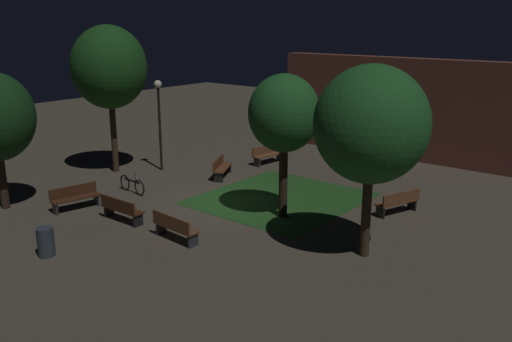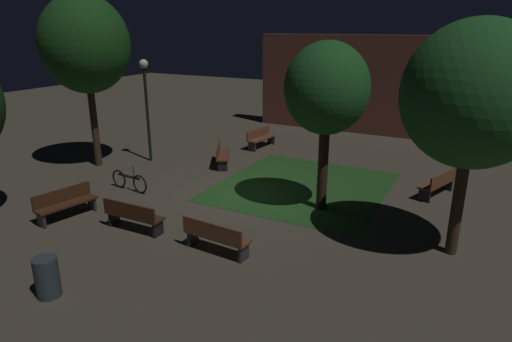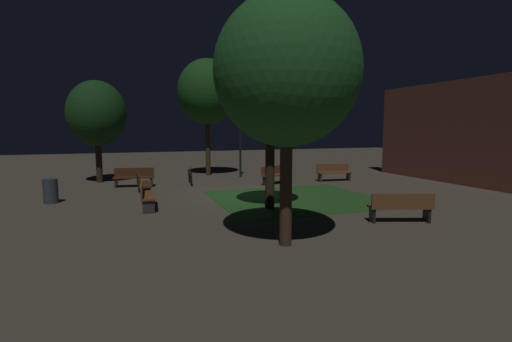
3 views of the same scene
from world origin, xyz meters
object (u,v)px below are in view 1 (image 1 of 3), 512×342
object	(u,v)px
bicycle	(132,185)
tree_near_wall	(109,68)
tree_left_canopy	(371,125)
lamp_post_near_wall	(159,109)
bench_front_right	(75,197)
bench_lawn_edge	(398,202)
bench_path_side	(174,227)
bench_corner	(221,167)
bench_back_row	(121,209)
trash_bin	(46,242)
tree_back_right	(284,114)
bench_by_lamp	(268,154)

from	to	relation	value
bicycle	tree_near_wall	bearing A→B (deg)	153.31
tree_left_canopy	lamp_post_near_wall	world-z (taller)	tree_left_canopy
bench_front_right	bench_lawn_edge	size ratio (longest dim) A/B	1.00
bench_lawn_edge	tree_near_wall	distance (m)	13.79
bench_path_side	lamp_post_near_wall	xyz separation A→B (m)	(-6.85, 5.51, 2.41)
bench_path_side	bench_corner	size ratio (longest dim) A/B	1.01
bench_back_row	bicycle	world-z (taller)	bicycle
tree_left_canopy	lamp_post_near_wall	size ratio (longest dim) A/B	1.35
tree_left_canopy	trash_bin	distance (m)	10.19
tree_back_right	bench_front_right	bearing A→B (deg)	-146.91
trash_bin	bench_back_row	bearing A→B (deg)	100.53
bench_lawn_edge	tree_back_right	distance (m)	5.32
bench_back_row	bench_corner	world-z (taller)	same
tree_back_right	trash_bin	bearing A→B (deg)	-115.76
tree_back_right	lamp_post_near_wall	bearing A→B (deg)	169.56
bench_back_row	trash_bin	world-z (taller)	trash_bin
bench_lawn_edge	bench_by_lamp	bearing A→B (deg)	161.26
tree_near_wall	lamp_post_near_wall	bearing A→B (deg)	46.33
bench_lawn_edge	tree_left_canopy	bearing A→B (deg)	-78.98
bench_lawn_edge	tree_back_right	xyz separation A→B (m)	(-3.12, -2.84, 3.24)
tree_near_wall	trash_bin	bearing A→B (deg)	-49.43
tree_near_wall	bench_by_lamp	bearing A→B (deg)	50.73
bench_back_row	lamp_post_near_wall	world-z (taller)	lamp_post_near_wall
bench_by_lamp	bicycle	xyz separation A→B (m)	(-1.40, -7.23, -0.14)
bench_path_side	bench_front_right	size ratio (longest dim) A/B	0.98
bench_lawn_edge	bench_by_lamp	distance (m)	8.64
bench_back_row	bench_by_lamp	distance (m)	9.66
tree_near_wall	bicycle	size ratio (longest dim) A/B	3.91
bench_front_right	tree_back_right	distance (m)	8.42
tree_left_canopy	lamp_post_near_wall	xyz separation A→B (m)	(-12.11, 2.68, -1.09)
bench_corner	tree_back_right	xyz separation A→B (m)	(5.18, -2.37, 3.24)
bench_by_lamp	tree_near_wall	bearing A→B (deg)	-129.27
bench_lawn_edge	tree_left_canopy	world-z (taller)	tree_left_canopy
bench_lawn_edge	tree_near_wall	bearing A→B (deg)	-167.44
bench_lawn_edge	bench_corner	distance (m)	8.32
tree_near_wall	bicycle	bearing A→B (deg)	-26.69
bench_path_side	bench_by_lamp	world-z (taller)	same
bench_lawn_edge	bicycle	distance (m)	10.57
bench_by_lamp	trash_bin	bearing A→B (deg)	-83.00
bench_by_lamp	tree_left_canopy	xyz separation A→B (m)	(8.97, -6.79, 3.51)
bench_back_row	tree_near_wall	bearing A→B (deg)	144.45
tree_left_canopy	trash_bin	world-z (taller)	tree_left_canopy
bench_corner	trash_bin	world-z (taller)	trash_bin
bench_front_right	lamp_post_near_wall	world-z (taller)	lamp_post_near_wall
tree_near_wall	bicycle	distance (m)	5.71
bench_path_side	bicycle	xyz separation A→B (m)	(-5.11, 2.38, -0.14)
lamp_post_near_wall	trash_bin	distance (m)	10.23
bench_corner	tree_near_wall	world-z (taller)	tree_near_wall
bench_front_right	tree_back_right	xyz separation A→B (m)	(6.51, 4.24, 3.24)
bench_by_lamp	tree_back_right	xyz separation A→B (m)	(5.06, -5.62, 3.24)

